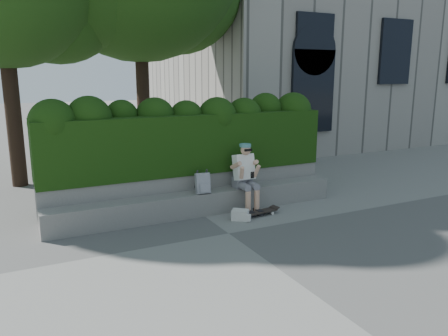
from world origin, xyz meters
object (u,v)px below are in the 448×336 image
skateboard (258,212)px  backpack_ground (240,215)px  backpack_plaid (203,183)px  person (245,174)px

skateboard → backpack_ground: bearing=179.9°
backpack_plaid → person: bearing=3.3°
backpack_ground → person: bearing=92.6°
backpack_plaid → backpack_ground: bearing=-40.6°
person → backpack_ground: bearing=-127.1°
backpack_plaid → backpack_ground: backpack_plaid is taller
backpack_plaid → skateboard: bearing=-21.2°
person → skateboard: (0.04, -0.46, -0.68)m
skateboard → backpack_plaid: backpack_plaid is taller
skateboard → backpack_plaid: 1.24m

